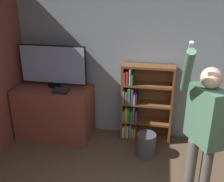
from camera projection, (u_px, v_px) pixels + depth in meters
The scene contains 7 objects.
wall_back at pixel (162, 63), 4.37m from camera, with size 7.01×0.06×2.70m.
tv_ledge at pixel (55, 112), 4.67m from camera, with size 1.30×0.67×0.92m.
television at pixel (53, 66), 4.44m from camera, with size 1.17×0.22×0.73m.
game_console at pixel (61, 91), 4.32m from camera, with size 0.25×0.20×0.05m.
bookshelf at pixel (142, 104), 4.52m from camera, with size 0.87×0.28×1.36m.
person at pixel (204, 126), 2.94m from camera, with size 0.61×0.59×2.06m.
waste_bin at pixel (146, 145), 4.17m from camera, with size 0.30×0.30×0.39m.
Camera 1 is at (-0.00, -1.37, 2.53)m, focal length 42.00 mm.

